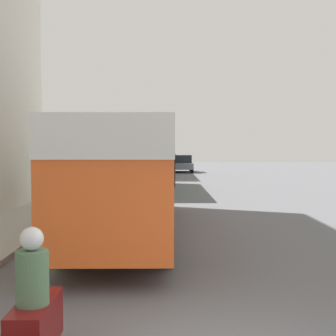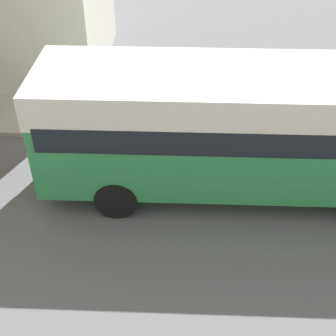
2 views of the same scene
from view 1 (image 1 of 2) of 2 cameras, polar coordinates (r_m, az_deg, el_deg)
The scene contains 6 objects.
bus_lead at distance 13.42m, azimuth -4.96°, elevation 0.50°, with size 2.50×11.06×3.16m.
bus_following at distance 26.33m, azimuth -3.79°, elevation 1.72°, with size 2.63×9.56×3.14m.
bus_third_in_line at distance 38.47m, azimuth -2.55°, elevation 2.17°, with size 2.66×10.59×3.17m.
motorcycle_behind_lead at distance 5.65m, azimuth -15.98°, elevation -17.30°, with size 0.38×2.24×1.73m.
car_crossing at distance 42.69m, azimuth 1.75°, elevation 0.58°, with size 1.90×4.03×1.57m.
pedestrian_walking_away at distance 18.62m, azimuth -14.88°, elevation -2.03°, with size 0.36×0.36×1.71m.
Camera 1 is at (-0.56, -5.05, 2.64)m, focal length 50.00 mm.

